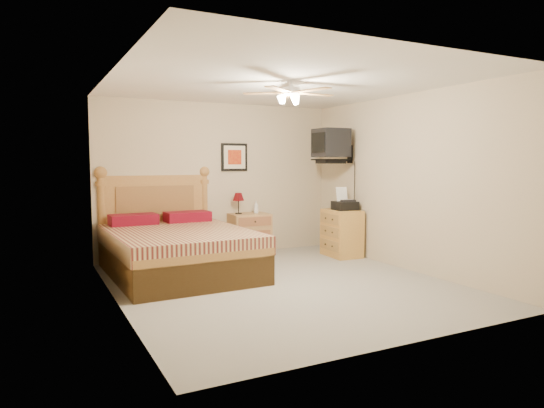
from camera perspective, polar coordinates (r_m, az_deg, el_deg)
The scene contains 17 objects.
floor at distance 6.20m, azimuth 1.27°, elevation -9.44°, with size 4.50×4.50×0.00m, color gray.
ceiling at distance 6.08m, azimuth 1.31°, elevation 14.03°, with size 4.00×4.50×0.04m, color white.
wall_back at distance 8.06m, azimuth -6.27°, elevation 2.87°, with size 4.00×0.04×2.50m, color #C1AE8E.
wall_front at distance 4.17m, azimuth 16.03°, elevation 0.74°, with size 4.00×0.04×2.50m, color #C1AE8E.
wall_left at distance 5.37m, azimuth -17.91°, elevation 1.60°, with size 0.04×4.50×2.50m, color #C1AE8E.
wall_right at distance 7.17m, azimuth 15.54°, elevation 2.45°, with size 0.04×4.50×2.50m, color #C1AE8E.
bed at distance 6.71m, azimuth -10.99°, elevation -1.98°, with size 1.74×2.29×1.48m, color #A76E34, non-canonical shape.
nightstand at distance 8.09m, azimuth -2.67°, elevation -3.56°, with size 0.63×0.47×0.69m, color #A07543.
table_lamp at distance 8.02m, azimuth -3.97°, elevation 0.08°, with size 0.19×0.19×0.35m, color #5E090F, non-canonical shape.
lotion_bottle at distance 8.09m, azimuth -1.89°, elevation -0.35°, with size 0.08×0.08×0.21m, color white.
framed_picture at distance 8.14m, azimuth -4.46°, elevation 5.51°, with size 0.46×0.04×0.46m, color black.
dresser at distance 8.01m, azimuth 8.20°, elevation -3.40°, with size 0.45×0.65×0.76m, color #B57C36.
fax_machine at distance 7.94m, azimuth 8.58°, elevation 0.62°, with size 0.35×0.37×0.37m, color black, non-canonical shape.
magazine_lower at distance 8.11m, azimuth 7.24°, elevation -0.47°, with size 0.22×0.30×0.03m, color #BBAB92.
magazine_upper at distance 8.13m, azimuth 7.47°, elevation -0.30°, with size 0.19×0.26×0.02m, color tan.
wall_tv at distance 8.07m, azimuth 7.84°, elevation 6.83°, with size 0.56×0.46×0.58m, color black, non-canonical shape.
ceiling_fan at distance 5.88m, azimuth 2.25°, elevation 12.95°, with size 1.14×1.14×0.28m, color silver, non-canonical shape.
Camera 1 is at (-2.83, -5.29, 1.55)m, focal length 32.00 mm.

